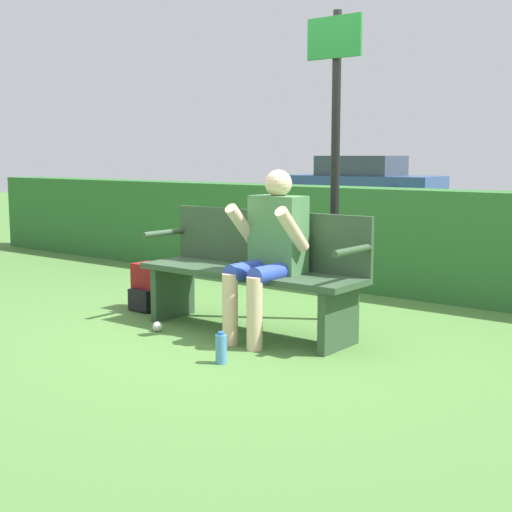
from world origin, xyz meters
TOP-DOWN VIEW (x-y plane):
  - ground_plane at (0.00, 0.00)m, footprint 40.00×40.00m
  - hedge_back at (0.00, 2.10)m, footprint 12.00×0.46m
  - park_bench at (0.00, 0.07)m, footprint 1.83×0.50m
  - person_seated at (0.24, -0.05)m, footprint 0.53×0.58m
  - backpack at (-1.17, 0.10)m, footprint 0.31×0.27m
  - water_bottle at (0.38, -0.75)m, footprint 0.07×0.07m
  - signpost at (0.29, 0.74)m, footprint 0.48×0.09m
  - parked_car at (-5.50, 11.33)m, footprint 4.00×2.05m
  - litter_crumple at (-0.56, -0.41)m, footprint 0.07×0.07m

SIDE VIEW (x-z plane):
  - ground_plane at x=0.00m, z-range 0.00..0.00m
  - litter_crumple at x=-0.56m, z-range 0.00..0.07m
  - water_bottle at x=0.38m, z-range -0.01..0.20m
  - backpack at x=-1.17m, z-range -0.01..0.39m
  - park_bench at x=0.00m, z-range 0.02..0.93m
  - hedge_back at x=0.00m, z-range 0.00..1.02m
  - parked_car at x=-5.50m, z-range -0.03..1.30m
  - person_seated at x=0.24m, z-range 0.07..1.30m
  - signpost at x=0.29m, z-range 0.24..2.67m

